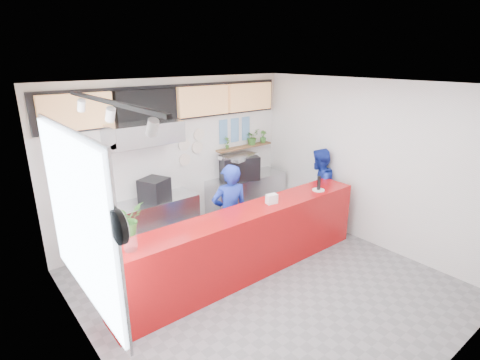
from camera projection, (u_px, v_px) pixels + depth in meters
floor at (263, 284)px, 5.80m from camera, size 5.00×5.00×0.00m
ceiling at (268, 85)px, 4.85m from camera, size 5.00×5.00×0.00m
wall_back at (177, 158)px, 7.17m from camera, size 5.00×0.00×5.00m
wall_left at (86, 247)px, 3.83m from camera, size 0.00×5.00×5.00m
wall_right at (366, 163)px, 6.82m from camera, size 0.00×5.00×5.00m
service_counter at (247, 243)px, 5.92m from camera, size 4.50×0.60×1.10m
cream_band at (174, 100)px, 6.81m from camera, size 5.00×0.02×0.80m
prep_bench at (150, 224)px, 6.80m from camera, size 1.80×0.60×0.90m
panini_oven at (154, 189)px, 6.68m from camera, size 0.58×0.58×0.39m
extraction_hood at (143, 132)px, 6.23m from camera, size 1.20×0.70×0.35m
hood_lip at (144, 144)px, 6.29m from camera, size 1.20×0.69×0.31m
right_bench at (247, 196)px, 8.18m from camera, size 1.80×0.60×0.90m
espresso_machine at (239, 167)px, 7.83m from camera, size 0.92×0.79×0.49m
espresso_tray at (239, 156)px, 7.75m from camera, size 0.85×0.69×0.07m
herb_shelf at (244, 147)px, 8.05m from camera, size 1.40×0.18×0.04m
menu_board_far_left at (77, 112)px, 5.70m from camera, size 1.10×0.10×0.55m
menu_board_mid_left at (147, 106)px, 6.40m from camera, size 1.10×0.10×0.55m
menu_board_mid_right at (204, 101)px, 7.09m from camera, size 1.10×0.10×0.55m
menu_board_far_right at (250, 97)px, 7.78m from camera, size 1.10×0.10×0.55m
soffit at (175, 103)px, 6.81m from camera, size 4.80×0.04×0.65m
window_pane at (77, 219)px, 4.01m from camera, size 0.04×2.20×1.90m
window_frame at (79, 219)px, 4.02m from camera, size 0.03×2.30×2.00m
wall_clock_rim at (119, 227)px, 3.02m from camera, size 0.05×0.30×0.30m
wall_clock_face at (122, 226)px, 3.04m from camera, size 0.02×0.26×0.26m
track_rail at (109, 102)px, 3.62m from camera, size 0.05×2.40×0.04m
dec_plate_a at (184, 144)px, 7.16m from camera, size 0.24×0.03×0.24m
dec_plate_b at (197, 147)px, 7.37m from camera, size 0.24×0.03×0.24m
dec_plate_c at (185, 160)px, 7.25m from camera, size 0.24×0.03×0.24m
dec_plate_d at (199, 134)px, 7.32m from camera, size 0.24×0.03×0.24m
photo_frame_a at (223, 126)px, 7.65m from camera, size 0.20×0.02×0.25m
photo_frame_b at (235, 124)px, 7.83m from camera, size 0.20×0.02×0.25m
photo_frame_c at (246, 123)px, 8.01m from camera, size 0.20×0.02×0.25m
photo_frame_d at (223, 138)px, 7.73m from camera, size 0.20×0.02×0.25m
photo_frame_e at (235, 136)px, 7.91m from camera, size 0.20×0.02×0.25m
photo_frame_f at (246, 134)px, 8.09m from camera, size 0.20×0.02×0.25m
staff_center at (230, 213)px, 6.26m from camera, size 0.72×0.58×1.71m
staff_right at (318, 188)px, 7.55m from camera, size 0.91×0.78×1.64m
herb_a at (227, 143)px, 7.72m from camera, size 0.16×0.13×0.27m
herb_c at (252, 137)px, 8.12m from camera, size 0.38×0.35×0.34m
herb_d at (263, 137)px, 8.33m from camera, size 0.18×0.18×0.26m
glass_vase at (130, 243)px, 4.55m from camera, size 0.21×0.21×0.20m
basil_vase at (128, 219)px, 4.45m from camera, size 0.44×0.42×0.39m
napkin_holder at (272, 199)px, 6.01m from camera, size 0.19×0.14×0.16m
white_plate at (318, 190)px, 6.61m from camera, size 0.25×0.25×0.02m
pepper_mill at (319, 183)px, 6.57m from camera, size 0.07×0.07×0.25m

